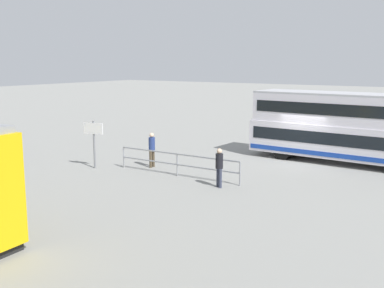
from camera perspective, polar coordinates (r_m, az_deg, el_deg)
ground_plane at (r=25.69m, az=12.97°, el=-2.21°), size 160.00×160.00×0.00m
double_decker_bus at (r=25.91m, az=18.50°, el=1.87°), size 10.55×3.18×3.69m
pedestrian_near_railing at (r=23.87m, az=-4.88°, el=-0.40°), size 0.33×0.36×1.77m
pedestrian_crossing at (r=20.04m, az=3.31°, el=-2.55°), size 0.44×0.44×1.69m
pedestrian_railing at (r=22.02m, az=-1.79°, el=-2.03°), size 6.61×0.12×1.08m
info_sign at (r=23.97m, az=-11.80°, el=0.99°), size 1.07×0.27×2.39m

